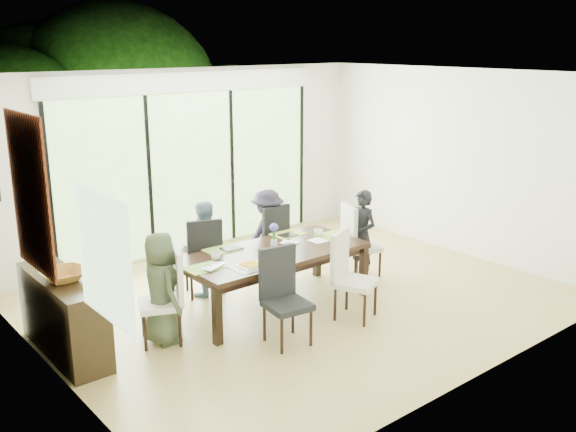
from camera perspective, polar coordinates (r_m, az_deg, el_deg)
floor at (r=7.96m, az=1.15°, el=-7.36°), size 6.00×5.00×0.01m
ceiling at (r=7.35m, az=1.27°, el=12.51°), size 6.00×5.00×0.01m
wall_back at (r=9.55m, az=-8.67°, el=4.81°), size 6.00×0.02×2.70m
wall_front at (r=5.94m, az=17.18°, el=-2.20°), size 6.00×0.02×2.70m
wall_left at (r=6.10m, az=-20.83°, el=-2.07°), size 0.02×5.00×2.70m
wall_right at (r=9.74m, az=14.84°, el=4.67°), size 0.02×5.00×2.70m
glass_doors at (r=9.54m, az=-8.51°, el=3.89°), size 4.20×0.02×2.30m
blinds_header at (r=9.37m, az=-8.80°, el=11.69°), size 4.40×0.06×0.28m
mullion_a at (r=8.67m, az=-20.43°, el=1.93°), size 0.05×0.04×2.30m
mullion_b at (r=9.20m, az=-12.21°, el=3.29°), size 0.05×0.04×2.30m
mullion_c at (r=9.91m, az=-5.01°, el=4.42°), size 0.05×0.04×2.30m
mullion_d at (r=10.74m, az=1.18°, el=5.33°), size 0.05×0.04×2.30m
side_window at (r=4.99m, az=-16.03°, el=-3.61°), size 0.02×0.90×1.00m
deck at (r=10.64m, az=-10.84°, el=-1.98°), size 6.00×1.80×0.10m
rail_top at (r=11.17m, az=-12.98°, el=1.92°), size 6.00×0.08×0.06m
foliage_left at (r=11.30m, az=-23.78°, el=5.77°), size 3.20×3.20×3.20m
foliage_mid at (r=12.56m, az=-15.01°, el=9.04°), size 4.00×4.00×4.00m
foliage_right at (r=12.80m, az=-5.94°, el=7.15°), size 2.80×2.80×2.80m
foliage_far at (r=12.86m, az=-20.36°, el=7.94°), size 3.60×3.60×3.60m
table_top at (r=7.52m, az=-1.31°, el=-3.27°), size 2.22×1.02×0.06m
table_apron at (r=7.55m, az=-1.30°, el=-3.87°), size 2.04×0.83×0.09m
table_leg_fl at (r=6.74m, az=-6.31°, el=-8.82°), size 0.08×0.08×0.64m
table_leg_fr at (r=8.03m, az=6.72°, el=-4.79°), size 0.08×0.08×0.64m
table_leg_bl at (r=7.42m, az=-9.99°, el=-6.64°), size 0.08×0.08×0.64m
table_leg_br at (r=8.61m, az=2.60°, el=-3.30°), size 0.08×0.08×0.64m
chair_left_end at (r=6.82m, az=-11.34°, el=-7.02°), size 0.56×0.56×1.02m
chair_right_end at (r=8.53m, az=6.65°, el=-2.21°), size 0.55×0.55×1.02m
chair_far_left at (r=8.00m, az=-7.62°, el=-3.46°), size 0.55×0.55×1.02m
chair_far_right at (r=8.53m, az=-1.92°, el=-2.12°), size 0.43×0.43×1.02m
chair_near_left at (r=6.65m, az=-0.05°, el=-7.29°), size 0.48×0.48×1.02m
chair_near_right at (r=7.28m, az=6.08°, el=-5.32°), size 0.56×0.56×1.02m
person_left_end at (r=6.79m, az=-11.23°, el=-6.30°), size 0.39×0.58×1.19m
person_right_end at (r=8.49m, az=6.58°, el=-1.67°), size 0.35×0.56×1.19m
person_far_left at (r=7.95m, az=-7.57°, el=-2.90°), size 0.56×0.36×1.19m
person_far_right at (r=8.49m, az=-1.84°, el=-1.58°), size 0.58×0.39×1.19m
placemat_left at (r=7.00m, az=-7.45°, el=-4.59°), size 0.41×0.30×0.01m
placemat_right at (r=8.11m, az=3.98°, el=-1.70°), size 0.41×0.30×0.01m
placemat_far_l at (r=7.57m, az=-5.86°, el=-2.98°), size 0.41×0.30×0.01m
placemat_far_r at (r=8.14m, az=-0.00°, el=-1.59°), size 0.41×0.30×0.01m
placemat_paper at (r=6.98m, az=-3.34°, el=-4.56°), size 0.41×0.30×0.01m
tablet_far_l at (r=7.59m, az=-5.03°, el=-2.87°), size 0.24×0.17×0.01m
tablet_far_r at (r=8.07m, az=-0.05°, el=-1.68°), size 0.22×0.16×0.01m
papers at (r=7.91m, az=2.91°, el=-2.13°), size 0.28×0.20×0.00m
platter_base at (r=6.97m, az=-3.35°, el=-4.45°), size 0.24×0.24×0.02m
platter_snacks at (r=6.97m, az=-3.35°, el=-4.32°), size 0.19×0.19×0.01m
vase at (r=7.57m, az=-1.25°, el=-2.50°), size 0.07×0.07×0.11m
hyacinth_stems at (r=7.53m, az=-1.25°, el=-1.70°), size 0.04×0.04×0.15m
hyacinth_blooms at (r=7.51m, az=-1.25°, el=-1.02°), size 0.10×0.10×0.10m
laptop at (r=6.97m, az=-6.32°, el=-4.56°), size 0.36×0.30×0.02m
cup_a at (r=7.23m, az=-6.42°, el=-3.54°), size 0.13×0.13×0.09m
cup_b at (r=7.52m, az=0.06°, el=-2.72°), size 0.13×0.13×0.09m
cup_c at (r=8.07m, az=2.73°, el=-1.46°), size 0.13×0.13×0.09m
book at (r=7.70m, az=-0.07°, el=-2.55°), size 0.23×0.25×0.02m
sideboard at (r=6.88m, az=-19.30°, el=-8.36°), size 0.41×1.45×0.81m
bowl at (r=6.62m, az=-19.34°, el=-5.00°), size 0.43×0.43×0.10m
candlestick_base at (r=7.04m, az=-20.61°, el=-4.22°), size 0.09×0.09×0.04m
candlestick_shaft at (r=6.88m, az=-21.06°, el=0.26°), size 0.02×0.02×1.13m
candlestick_pan at (r=6.76m, az=-21.51°, el=4.84°), size 0.09×0.09×0.03m
candle at (r=6.75m, az=-21.55°, el=5.30°), size 0.03×0.03×0.09m
tapestry at (r=6.39m, az=-21.97°, el=1.85°), size 0.02×1.00×1.50m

